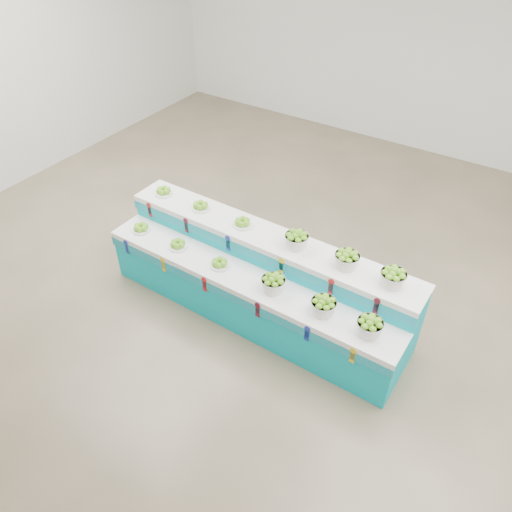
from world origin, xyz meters
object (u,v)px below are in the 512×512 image
object	(u,v)px
plate_upper_mid	(200,205)
basket_upper_right	(393,277)
display_stand	(256,279)
basket_lower_left	(273,283)

from	to	relation	value
plate_upper_mid	basket_upper_right	distance (m)	2.52
plate_upper_mid	basket_upper_right	bearing A→B (deg)	-0.90
display_stand	plate_upper_mid	xyz separation A→B (m)	(-0.99, 0.25, 0.56)
basket_lower_left	plate_upper_mid	bearing A→B (deg)	160.11
basket_lower_left	basket_upper_right	xyz separation A→B (m)	(1.14, 0.46, 0.30)
display_stand	basket_lower_left	world-z (taller)	display_stand
display_stand	basket_upper_right	xyz separation A→B (m)	(1.53, 0.21, 0.61)
plate_upper_mid	display_stand	bearing A→B (deg)	-14.36
display_stand	basket_lower_left	bearing A→B (deg)	-31.49
basket_upper_right	plate_upper_mid	bearing A→B (deg)	179.10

